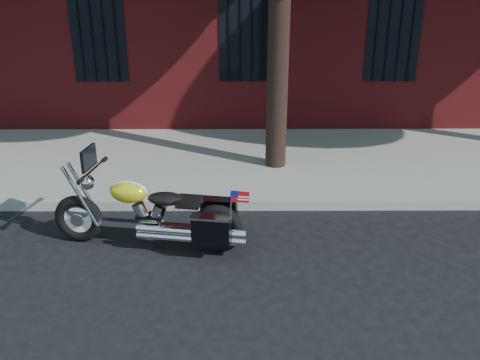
{
  "coord_description": "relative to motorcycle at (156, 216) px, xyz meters",
  "views": [
    {
      "loc": [
        -0.18,
        -6.08,
        3.58
      ],
      "look_at": [
        -0.15,
        0.8,
        0.72
      ],
      "focal_mm": 40.0,
      "sensor_mm": 36.0,
      "label": 1
    }
  ],
  "objects": [
    {
      "name": "ground",
      "position": [
        1.25,
        -0.19,
        -0.46
      ],
      "size": [
        120.0,
        120.0,
        0.0
      ],
      "primitive_type": "plane",
      "color": "black",
      "rests_on": "ground"
    },
    {
      "name": "curb",
      "position": [
        1.25,
        1.19,
        -0.38
      ],
      "size": [
        40.0,
        0.16,
        0.15
      ],
      "primitive_type": "cube",
      "color": "gray",
      "rests_on": "ground"
    },
    {
      "name": "sidewalk",
      "position": [
        1.25,
        3.07,
        -0.38
      ],
      "size": [
        40.0,
        3.6,
        0.15
      ],
      "primitive_type": "cube",
      "color": "gray",
      "rests_on": "ground"
    },
    {
      "name": "motorcycle",
      "position": [
        0.0,
        0.0,
        0.0
      ],
      "size": [
        2.62,
        1.02,
        1.36
      ],
      "rotation": [
        0.0,
        0.0,
        -0.16
      ],
      "color": "black",
      "rests_on": "ground"
    }
  ]
}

